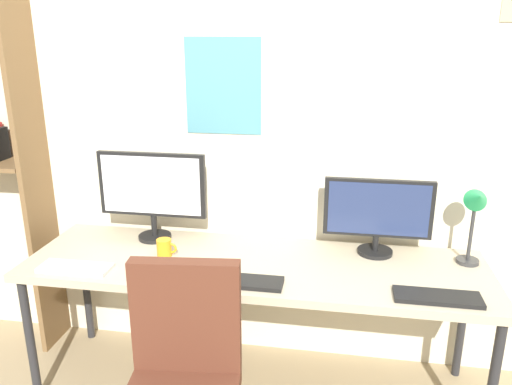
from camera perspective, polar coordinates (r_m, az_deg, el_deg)
wall_back at (r=2.76m, az=1.32°, el=6.47°), size 4.70×0.11×2.60m
desk at (r=2.56m, az=-0.19°, el=-8.88°), size 2.30×0.68×0.74m
monitor_left at (r=2.79m, az=-11.68°, el=0.33°), size 0.59×0.18×0.49m
monitor_right at (r=2.63m, az=13.61°, el=-2.29°), size 0.54×0.18×0.40m
desk_lamp at (r=2.63m, az=23.57°, el=-1.99°), size 0.11×0.15×0.42m
keyboard_left at (r=2.61m, az=-19.78°, el=-8.03°), size 0.35×0.13×0.02m
keyboard_center at (r=2.34m, az=-1.17°, el=-10.05°), size 0.34×0.13×0.02m
keyboard_right at (r=2.35m, az=19.84°, el=-11.07°), size 0.37×0.13×0.02m
computer_mouse at (r=2.42m, az=-7.75°, el=-9.00°), size 0.06×0.10×0.03m
coffee_mug at (r=2.63m, az=-10.29°, el=-6.17°), size 0.11×0.08×0.09m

